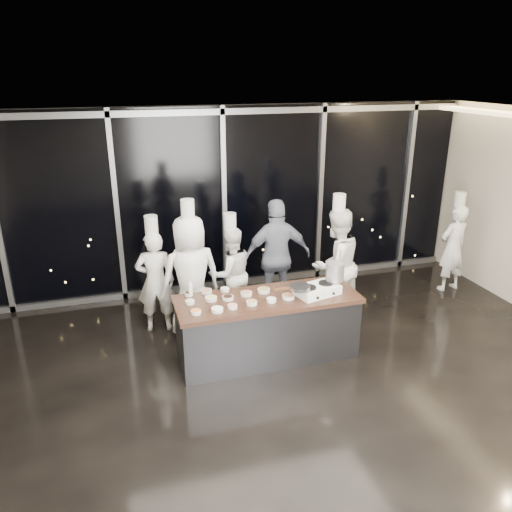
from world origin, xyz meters
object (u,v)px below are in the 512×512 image
Objects in this scene: chef_side at (453,247)px; stock_pot at (335,271)px; demo_counter at (267,327)px; guest at (277,257)px; frying_pan at (299,287)px; chef_right at (335,264)px; chef_far_left at (155,280)px; chef_center at (231,273)px; stove at (317,290)px; chef_left at (191,276)px.

stock_pot is at bearing 14.36° from chef_side.
stock_pot is 3.15m from chef_side.
demo_counter is 1.19m from stock_pot.
demo_counter is 1.31× the size of guest.
stock_pot is at bearing -0.33° from frying_pan.
chef_right is (0.80, -0.47, -0.04)m from guest.
frying_pan is at bearing 150.37° from chef_far_left.
frying_pan is 0.29× the size of chef_side.
stock_pot is (0.58, 0.14, 0.10)m from frying_pan.
chef_center is 0.86× the size of chef_right.
demo_counter is 3.82× the size of stove.
chef_left reaches higher than stove.
chef_side is (2.87, 1.25, -0.36)m from stock_pot.
demo_counter is at bearing 13.77° from chef_right.
stove reaches higher than demo_counter.
chef_left is at bearing 132.36° from demo_counter.
chef_far_left is 1.17m from chef_center.
demo_counter is 1.37× the size of chef_side.
chef_side is (3.45, 1.39, -0.26)m from frying_pan.
chef_far_left is 1.04× the size of chef_center.
stock_pot is 2.65m from chef_far_left.
guest is 3.26m from chef_side.
guest is at bearing -10.42° from chef_side.
stove is 1.64m from chef_center.
stock_pot is at bearing -0.73° from demo_counter.
chef_left reaches higher than chef_right.
chef_center is at bearing -9.89° from chef_side.
demo_counter is at bearing 87.27° from chef_center.
frying_pan is at bearing 100.48° from chef_center.
chef_left reaches higher than guest.
chef_left is at bearing 124.24° from frying_pan.
demo_counter is at bearing 143.67° from frying_pan.
frying_pan reaches higher than demo_counter.
chef_left reaches higher than stock_pot.
chef_side reaches higher than stock_pot.
guest reaches higher than stock_pot.
stock_pot is 0.99m from chef_right.
chef_side reaches higher than chef_center.
chef_left reaches higher than demo_counter.
demo_counter is at bearing 146.76° from chef_far_left.
chef_far_left is 0.57m from chef_left.
stock_pot is 0.14× the size of chef_side.
guest is at bearing -176.22° from chef_left.
chef_far_left is 1.00× the size of chef_side.
guest is (-0.38, 1.32, -0.22)m from stock_pot.
guest is 0.93× the size of chef_right.
chef_side is at bearing 168.15° from chef_center.
chef_left is 1.49m from guest.
frying_pan is 0.60m from stock_pot.
frying_pan is 1.42m from chef_right.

